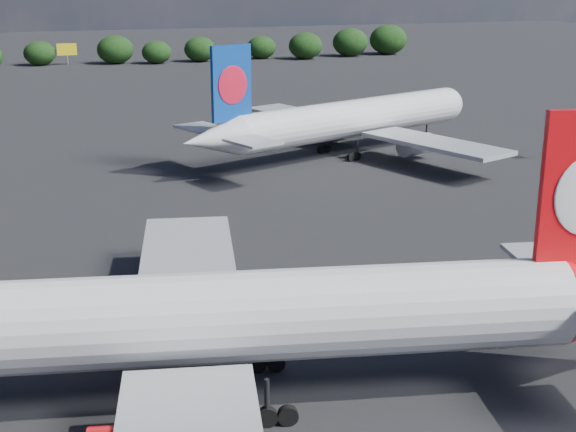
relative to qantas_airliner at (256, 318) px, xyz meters
name	(u,v)px	position (x,y,z in m)	size (l,w,h in m)	color
ground	(29,180)	(-11.40, 56.26, -4.93)	(500.00, 500.00, 0.00)	black
qantas_airliner	(256,318)	(0.00, 0.00, 0.00)	(49.37, 47.17, 16.17)	silver
china_southern_airliner	(344,121)	(28.20, 56.52, -0.25)	(45.54, 43.79, 15.35)	silver
billboard_yellow	(67,50)	(0.60, 178.26, -1.06)	(5.00, 0.30, 5.50)	yellow
horizon_treeline	(9,52)	(-13.66, 176.73, -1.04)	(205.40, 15.87, 9.03)	black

